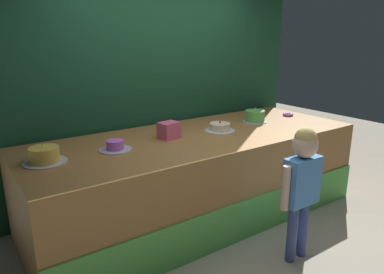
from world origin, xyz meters
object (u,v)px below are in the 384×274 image
(donut, at_px, (288,114))
(cake_far_right, at_px, (255,116))
(cake_center_right, at_px, (220,127))
(child_figure, at_px, (302,177))
(cake_far_left, at_px, (44,156))
(pink_box, at_px, (169,130))
(cake_center_left, at_px, (115,146))

(donut, bearing_deg, cake_far_right, -179.53)
(donut, height_order, cake_center_right, cake_center_right)
(child_figure, relative_size, cake_far_left, 3.44)
(donut, height_order, cake_far_left, cake_far_left)
(cake_far_left, bearing_deg, cake_far_right, 1.24)
(cake_far_left, bearing_deg, donut, 1.09)
(child_figure, height_order, cake_far_left, child_figure)
(pink_box, bearing_deg, donut, 0.51)
(child_figure, height_order, pink_box, child_figure)
(cake_far_left, relative_size, cake_center_left, 1.18)
(donut, height_order, cake_far_right, cake_far_right)
(cake_center_right, bearing_deg, cake_far_left, 179.10)
(donut, height_order, cake_center_left, cake_center_left)
(cake_center_right, bearing_deg, cake_far_right, 7.62)
(child_figure, height_order, cake_center_right, child_figure)
(cake_center_left, bearing_deg, cake_far_right, 2.12)
(child_figure, bearing_deg, cake_center_right, 87.18)
(child_figure, xyz_separation_m, pink_box, (-0.55, 1.24, 0.22))
(pink_box, relative_size, cake_center_left, 0.66)
(pink_box, xyz_separation_m, cake_far_right, (1.22, 0.01, -0.01))
(donut, relative_size, cake_center_right, 0.41)
(cake_far_right, bearing_deg, pink_box, -179.47)
(pink_box, relative_size, cake_center_right, 0.60)
(cake_far_right, bearing_deg, donut, 0.47)
(child_figure, bearing_deg, pink_box, 113.99)
(pink_box, height_order, cake_center_left, pink_box)
(donut, bearing_deg, child_figure, -135.46)
(child_figure, bearing_deg, cake_far_left, 145.91)
(child_figure, distance_m, cake_center_left, 1.67)
(child_figure, height_order, donut, child_figure)
(child_figure, height_order, cake_far_right, child_figure)
(child_figure, relative_size, cake_center_left, 4.05)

